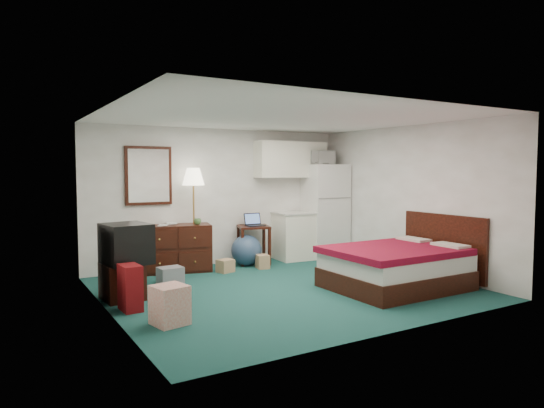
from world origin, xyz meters
TOP-DOWN VIEW (x-y plane):
  - floor at (0.00, 0.00)m, footprint 5.00×4.50m
  - ceiling at (0.00, 0.00)m, footprint 5.00×4.50m
  - walls at (0.00, 0.00)m, footprint 5.01×4.51m
  - mirror at (-1.35, 2.22)m, footprint 0.80×0.06m
  - upper_cabinets at (1.45, 2.08)m, footprint 1.50×0.35m
  - headboard at (2.46, -0.82)m, footprint 0.06×1.56m
  - dresser at (-0.97, 1.98)m, footprint 1.28×0.81m
  - floor_lamp at (-0.64, 1.97)m, footprint 0.42×0.42m
  - desk at (0.53, 1.93)m, footprint 0.70×0.70m
  - exercise_ball at (0.32, 1.82)m, footprint 0.72×0.72m
  - kitchen_counter at (1.49, 1.91)m, footprint 0.86×0.68m
  - fridge at (2.13, 1.88)m, footprint 0.83×0.83m
  - bed at (1.42, -0.82)m, footprint 1.88×1.47m
  - tv_stand at (-2.21, 0.61)m, footprint 0.53×0.58m
  - suitcase at (-2.25, 0.03)m, footprint 0.24×0.37m
  - retail_box at (-2.00, -0.75)m, footprint 0.42×0.42m
  - file_bin at (-1.34, 1.17)m, footprint 0.38×0.30m
  - cardboard_box_a at (-0.26, 1.48)m, footprint 0.31×0.28m
  - cardboard_box_b at (0.45, 1.45)m, footprint 0.25×0.28m
  - laptop at (0.53, 1.87)m, footprint 0.34×0.28m
  - crt_tv at (-2.15, 0.58)m, footprint 0.66×0.70m
  - microwave at (2.04, 1.89)m, footprint 0.55×0.41m
  - book_a at (-1.27, 1.97)m, footprint 0.14×0.09m
  - book_b at (-1.09, 2.12)m, footprint 0.18×0.07m
  - mug at (-0.63, 1.82)m, footprint 0.16×0.15m

SIDE VIEW (x-z plane):
  - floor at x=0.00m, z-range -0.01..0.01m
  - cardboard_box_a at x=-0.26m, z-range 0.00..0.22m
  - cardboard_box_b at x=0.45m, z-range 0.00..0.24m
  - file_bin at x=-1.34m, z-range 0.00..0.25m
  - retail_box at x=-2.00m, z-range 0.00..0.44m
  - tv_stand at x=-2.21m, z-range 0.00..0.49m
  - exercise_ball at x=0.32m, z-range 0.00..0.56m
  - suitcase at x=-2.25m, z-range 0.00..0.57m
  - bed at x=1.42m, z-range 0.00..0.60m
  - desk at x=0.53m, z-range 0.00..0.71m
  - dresser at x=-0.97m, z-range 0.00..0.81m
  - kitchen_counter at x=1.49m, z-range 0.00..0.90m
  - headboard at x=2.46m, z-range 0.05..1.05m
  - crt_tv at x=-2.15m, z-range 0.49..1.03m
  - laptop at x=0.53m, z-range 0.71..0.94m
  - mug at x=-0.63m, z-range 0.81..0.94m
  - floor_lamp at x=-0.64m, z-range 0.00..1.78m
  - book_a at x=-1.27m, z-range 0.81..1.02m
  - fridge at x=2.13m, z-range 0.00..1.86m
  - book_b at x=-1.09m, z-range 0.81..1.06m
  - walls at x=0.00m, z-range 0.00..2.50m
  - mirror at x=-1.35m, z-range 1.15..2.15m
  - upper_cabinets at x=1.45m, z-range 1.60..2.30m
  - microwave at x=2.04m, z-range 1.86..2.19m
  - ceiling at x=0.00m, z-range 2.50..2.50m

